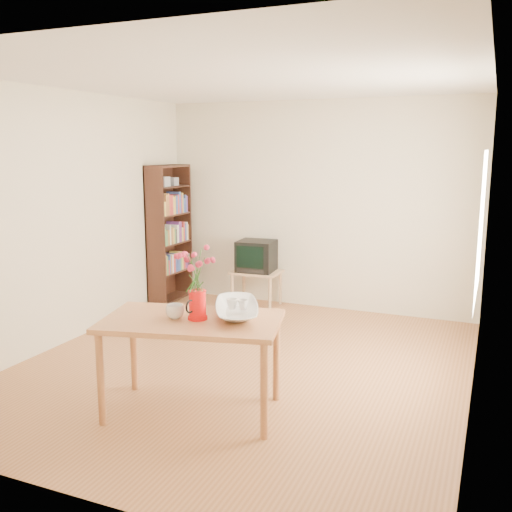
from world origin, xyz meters
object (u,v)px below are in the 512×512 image
at_px(pitcher, 198,306).
at_px(television, 257,255).
at_px(mug, 175,312).
at_px(bowl, 236,285).
at_px(table, 192,330).

relative_size(pitcher, television, 0.47).
distance_m(mug, bowl, 0.51).
height_order(table, mug, mug).
distance_m(table, television, 3.08).
bearing_deg(table, pitcher, -3.28).
relative_size(mug, bowl, 0.28).
distance_m(table, pitcher, 0.20).
bearing_deg(mug, table, 160.45).
bearing_deg(mug, television, -117.71).
bearing_deg(bowl, pitcher, -133.46).
height_order(pitcher, bowl, bowl).
distance_m(pitcher, bowl, 0.34).
xyz_separation_m(table, mug, (-0.12, -0.04, 0.14)).
xyz_separation_m(mug, television, (-0.61, 3.03, -0.14)).
xyz_separation_m(pitcher, television, (-0.77, 2.98, -0.19)).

